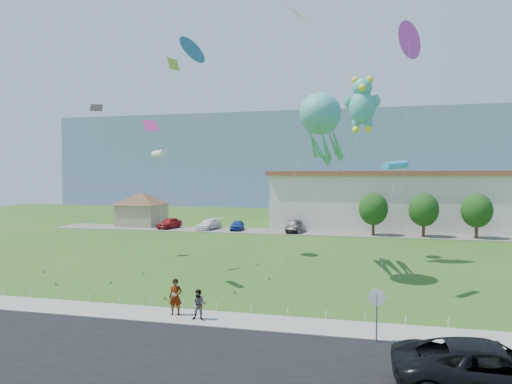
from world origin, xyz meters
TOP-DOWN VIEW (x-y plane):
  - ground at (0.00, 0.00)m, footprint 160.00×160.00m
  - road at (0.00, -8.00)m, footprint 80.00×8.00m
  - sidewalk at (0.00, -2.75)m, footprint 80.00×2.50m
  - parking_strip at (0.00, 35.00)m, footprint 70.00×6.00m
  - hill_ridge at (0.00, 120.00)m, footprint 160.00×50.00m
  - pavilion at (-24.00, 38.00)m, footprint 9.20×9.20m
  - warehouse at (26.00, 44.00)m, footprint 61.00×15.00m
  - stop_sign at (9.50, -4.21)m, footprint 0.80×0.07m
  - rope_fence at (0.00, -1.30)m, footprint 26.05×0.05m
  - tree_near at (10.00, 34.00)m, footprint 3.60×3.60m
  - tree_mid at (16.00, 34.00)m, footprint 3.60×3.60m
  - tree_far at (22.00, 34.00)m, footprint 3.60×3.60m
  - suv at (13.17, -8.57)m, footprint 6.64×3.27m
  - pedestrian_left at (-0.84, -2.69)m, footprint 0.77×0.57m
  - pedestrian_right at (0.67, -3.17)m, footprint 0.83×0.68m
  - parked_car_red at (-18.19, 35.08)m, footprint 2.57×4.73m
  - parked_car_white at (-12.30, 35.20)m, footprint 2.85×5.14m
  - parked_car_blue at (-8.18, 35.22)m, footprint 2.03×4.10m
  - parked_car_black at (-0.19, 34.77)m, footprint 1.69×4.72m
  - octopus_kite at (5.78, 9.33)m, footprint 6.41×12.66m
  - teddy_bear_kite at (8.65, 15.73)m, footprint 7.99×9.85m
  - small_kite_white at (-4.81, 3.80)m, footprint 2.26×4.68m
  - small_kite_cyan at (10.80, 4.81)m, footprint 1.47×3.92m
  - small_kite_black at (-15.50, 12.05)m, footprint 1.29×8.51m
  - small_kite_purple at (12.34, 13.96)m, footprint 1.96×6.55m
  - small_kite_blue at (-6.92, 15.23)m, footprint 1.80×9.77m
  - small_kite_orange at (2.72, 16.37)m, footprint 3.59×5.18m
  - small_kite_yellow at (-7.09, 9.91)m, footprint 2.11×8.41m
  - small_kite_pink at (-8.20, 7.63)m, footprint 4.62×7.27m

SIDE VIEW (x-z plane):
  - ground at x=0.00m, z-range 0.00..0.00m
  - road at x=0.00m, z-range 0.00..0.06m
  - parking_strip at x=0.00m, z-range 0.00..0.06m
  - sidewalk at x=0.00m, z-range 0.00..0.10m
  - rope_fence at x=0.00m, z-range 0.00..0.50m
  - parked_car_blue at x=-8.18m, z-range 0.06..1.40m
  - parked_car_white at x=-12.30m, z-range 0.06..1.47m
  - parked_car_red at x=-18.19m, z-range 0.06..1.59m
  - parked_car_black at x=-0.19m, z-range 0.06..1.61m
  - pedestrian_right at x=0.67m, z-range 0.10..1.67m
  - suv at x=13.17m, z-range 0.06..1.87m
  - pedestrian_left at x=-0.84m, z-range 0.10..2.03m
  - stop_sign at x=9.50m, z-range 0.62..3.12m
  - pavilion at x=-24.00m, z-range 0.52..5.52m
  - tree_near at x=10.00m, z-range 0.65..6.12m
  - tree_mid at x=16.00m, z-range 0.65..6.12m
  - tree_far at x=22.00m, z-range 0.65..6.12m
  - warehouse at x=26.00m, z-range 0.02..8.22m
  - small_kite_cyan at x=10.80m, z-range 3.82..12.46m
  - small_kite_white at x=-4.81m, z-range 4.23..13.71m
  - small_kite_pink at x=-8.20m, z-range 4.17..16.15m
  - octopus_kite at x=5.78m, z-range 4.49..17.98m
  - small_kite_black at x=-15.50m, z-range 4.93..19.27m
  - hill_ridge at x=0.00m, z-range 0.00..25.00m
  - teddy_bear_kite at x=8.65m, z-range 5.76..21.92m
  - small_kite_yellow at x=-7.09m, z-range 5.85..23.25m
  - small_kite_purple at x=12.34m, z-range 8.46..27.67m
  - small_kite_blue at x=-6.92m, z-range 8.81..28.84m
  - small_kite_orange at x=2.72m, z-range 10.19..33.22m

